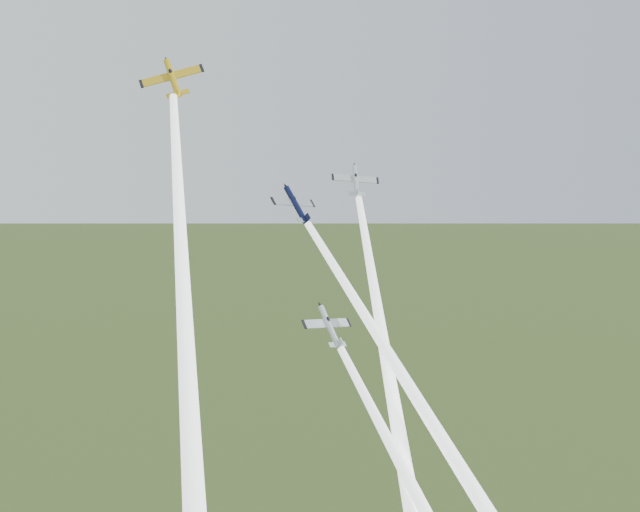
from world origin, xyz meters
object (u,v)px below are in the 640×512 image
(plane_yellow, at_px, (172,78))
(plane_silver_low, at_px, (329,326))
(plane_navy, at_px, (296,204))
(plane_silver_right, at_px, (356,181))

(plane_yellow, relative_size, plane_silver_low, 1.11)
(plane_navy, distance_m, plane_silver_right, 14.97)
(plane_yellow, bearing_deg, plane_silver_right, 19.03)
(plane_yellow, bearing_deg, plane_silver_low, -29.84)
(plane_navy, bearing_deg, plane_silver_right, 10.00)
(plane_silver_right, xyz_separation_m, plane_silver_low, (-12.36, -16.83, -16.72))
(plane_navy, relative_size, plane_silver_low, 1.01)
(plane_silver_right, bearing_deg, plane_yellow, -158.23)
(plane_silver_right, height_order, plane_silver_low, plane_silver_right)
(plane_silver_right, bearing_deg, plane_silver_low, -110.06)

